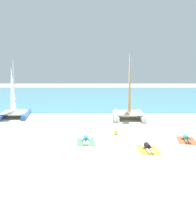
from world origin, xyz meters
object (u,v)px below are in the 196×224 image
object	(u,v)px
towel_left	(86,142)
beach_ball	(116,132)
sailboat_white	(129,109)
sunbather_left	(86,140)
towel_middle	(148,150)
sunbather_middle	(148,147)
sailboat_blue	(14,109)
sunbather_right	(186,138)
towel_right	(186,140)

from	to	relation	value
towel_left	beach_ball	size ratio (longest dim) A/B	6.22
sailboat_white	sunbather_left	bearing A→B (deg)	-112.93
towel_middle	beach_ball	distance (m)	3.69
towel_middle	sunbather_middle	xyz separation A→B (m)	(-0.00, 0.07, 0.13)
towel_left	sunbather_middle	world-z (taller)	sunbather_middle
sailboat_blue	sunbather_right	size ratio (longest dim) A/B	3.43
sunbather_middle	towel_right	world-z (taller)	sunbather_middle
sailboat_white	sailboat_blue	world-z (taller)	sailboat_white
towel_right	towel_left	bearing A→B (deg)	-177.29
sunbather_left	sunbather_middle	bearing A→B (deg)	-26.38
towel_middle	sunbather_right	world-z (taller)	sunbather_right
towel_left	sunbather_left	world-z (taller)	sunbather_left
towel_left	beach_ball	xyz separation A→B (m)	(2.02, 1.77, 0.15)
towel_left	sunbather_left	xyz separation A→B (m)	(-0.00, 0.07, 0.13)
sunbather_middle	towel_right	bearing A→B (deg)	31.46
towel_right	sunbather_middle	bearing A→B (deg)	-147.30
sailboat_white	sunbather_left	distance (m)	8.43
beach_ball	sunbather_right	bearing A→B (deg)	-17.63
sailboat_white	beach_ball	size ratio (longest dim) A/B	19.27
towel_left	beach_ball	bearing A→B (deg)	41.20
sailboat_blue	towel_right	bearing A→B (deg)	-38.84
sailboat_white	towel_middle	distance (m)	9.26
sailboat_blue	sunbather_left	distance (m)	10.94
towel_middle	beach_ball	size ratio (longest dim) A/B	6.22
towel_right	sailboat_blue	bearing A→B (deg)	149.66
towel_right	beach_ball	distance (m)	4.63
sunbather_left	beach_ball	size ratio (longest dim) A/B	5.12
towel_right	sunbather_right	world-z (taller)	sunbather_right
towel_left	towel_middle	distance (m)	3.91
towel_right	beach_ball	xyz separation A→B (m)	(-4.39, 1.46, 0.15)
beach_ball	towel_right	bearing A→B (deg)	-18.45
sunbather_middle	towel_right	size ratio (longest dim) A/B	0.82
towel_left	sunbather_middle	bearing A→B (deg)	-22.91
sunbather_left	beach_ball	xyz separation A→B (m)	(2.02, 1.70, 0.02)
sailboat_blue	beach_ball	bearing A→B (deg)	-43.68
sunbather_right	beach_ball	bearing A→B (deg)	173.72
towel_left	towel_middle	world-z (taller)	same
sunbather_middle	beach_ball	world-z (taller)	sunbather_middle
sunbather_left	sunbather_middle	size ratio (longest dim) A/B	1.00
beach_ball	sailboat_blue	bearing A→B (deg)	144.82
sailboat_white	sailboat_blue	xyz separation A→B (m)	(-10.84, 0.63, -0.08)
towel_middle	sunbather_right	distance (m)	3.45
sailboat_white	sunbather_middle	distance (m)	9.18
sunbather_middle	towel_right	xyz separation A→B (m)	(2.83, 1.82, -0.13)
beach_ball	towel_middle	bearing A→B (deg)	-65.00
towel_middle	beach_ball	xyz separation A→B (m)	(-1.56, 3.35, 0.15)
sunbather_middle	towel_middle	bearing A→B (deg)	-90.00
towel_left	sailboat_blue	bearing A→B (deg)	131.08
towel_left	towel_right	distance (m)	6.41
towel_left	towel_right	world-z (taller)	same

